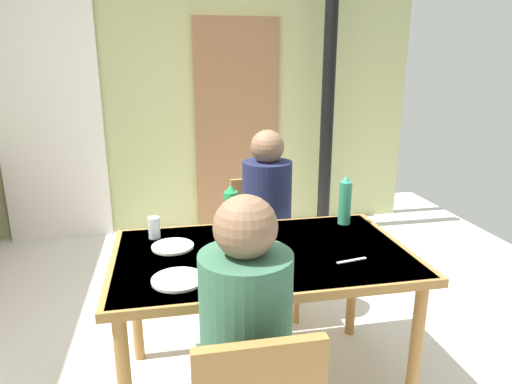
{
  "coord_description": "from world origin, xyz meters",
  "views": [
    {
      "loc": [
        -0.08,
        -2.12,
        1.6
      ],
      "look_at": [
        0.33,
        -0.05,
        0.99
      ],
      "focal_mm": 31.79,
      "sensor_mm": 36.0,
      "label": 1
    }
  ],
  "objects_px": {
    "person_near_diner": "(245,323)",
    "water_bottle_green_far": "(345,201)",
    "chair_far_diner": "(263,237)",
    "water_bottle_green_near": "(231,215)",
    "dining_table": "(262,266)",
    "person_far_diner": "(267,202)"
  },
  "relations": [
    {
      "from": "chair_far_diner",
      "to": "person_near_diner",
      "type": "relative_size",
      "value": 1.13
    },
    {
      "from": "person_near_diner",
      "to": "water_bottle_green_far",
      "type": "height_order",
      "value": "person_near_diner"
    },
    {
      "from": "dining_table",
      "to": "water_bottle_green_far",
      "type": "relative_size",
      "value": 5.12
    },
    {
      "from": "chair_far_diner",
      "to": "water_bottle_green_far",
      "type": "xyz_separation_m",
      "value": [
        0.35,
        -0.48,
        0.37
      ]
    },
    {
      "from": "dining_table",
      "to": "person_far_diner",
      "type": "xyz_separation_m",
      "value": [
        0.17,
        0.64,
        0.11
      ]
    },
    {
      "from": "chair_far_diner",
      "to": "water_bottle_green_far",
      "type": "height_order",
      "value": "water_bottle_green_far"
    },
    {
      "from": "water_bottle_green_near",
      "to": "water_bottle_green_far",
      "type": "distance_m",
      "value": 0.66
    },
    {
      "from": "person_far_diner",
      "to": "dining_table",
      "type": "bearing_deg",
      "value": 75.25
    },
    {
      "from": "water_bottle_green_far",
      "to": "water_bottle_green_near",
      "type": "bearing_deg",
      "value": -167.9
    },
    {
      "from": "chair_far_diner",
      "to": "person_near_diner",
      "type": "height_order",
      "value": "person_near_diner"
    },
    {
      "from": "person_near_diner",
      "to": "water_bottle_green_near",
      "type": "distance_m",
      "value": 0.8
    },
    {
      "from": "chair_far_diner",
      "to": "water_bottle_green_near",
      "type": "height_order",
      "value": "water_bottle_green_near"
    },
    {
      "from": "chair_far_diner",
      "to": "person_far_diner",
      "type": "bearing_deg",
      "value": 90.0
    },
    {
      "from": "dining_table",
      "to": "person_near_diner",
      "type": "xyz_separation_m",
      "value": [
        -0.19,
        -0.64,
        0.11
      ]
    },
    {
      "from": "dining_table",
      "to": "water_bottle_green_near",
      "type": "bearing_deg",
      "value": 128.78
    },
    {
      "from": "water_bottle_green_near",
      "to": "water_bottle_green_far",
      "type": "xyz_separation_m",
      "value": [
        0.65,
        0.14,
        -0.01
      ]
    },
    {
      "from": "person_far_diner",
      "to": "water_bottle_green_far",
      "type": "relative_size",
      "value": 2.83
    },
    {
      "from": "water_bottle_green_near",
      "to": "water_bottle_green_far",
      "type": "height_order",
      "value": "water_bottle_green_near"
    },
    {
      "from": "dining_table",
      "to": "water_bottle_green_far",
      "type": "height_order",
      "value": "water_bottle_green_far"
    },
    {
      "from": "dining_table",
      "to": "chair_far_diner",
      "type": "height_order",
      "value": "chair_far_diner"
    },
    {
      "from": "chair_far_diner",
      "to": "person_far_diner",
      "type": "height_order",
      "value": "person_far_diner"
    },
    {
      "from": "person_far_diner",
      "to": "water_bottle_green_far",
      "type": "height_order",
      "value": "person_far_diner"
    }
  ]
}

